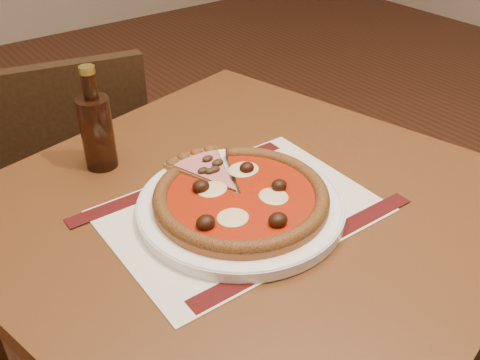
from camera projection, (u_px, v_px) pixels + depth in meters
name	position (u px, v px, depth m)	size (l,w,h in m)	color
table	(247.00, 247.00, 0.94)	(0.96, 0.96, 0.75)	#5E3416
chair_far	(73.00, 178.00, 1.43)	(0.47, 0.47, 0.83)	black
placemat	(241.00, 211.00, 0.85)	(0.41, 0.30, 0.00)	beige
plate	(241.00, 206.00, 0.85)	(0.33, 0.33, 0.02)	white
pizza	(241.00, 196.00, 0.84)	(0.28, 0.28, 0.04)	#985524
ham_slice	(211.00, 172.00, 0.90)	(0.11, 0.15, 0.02)	#985524
bottle	(97.00, 129.00, 0.93)	(0.06, 0.06, 0.19)	black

